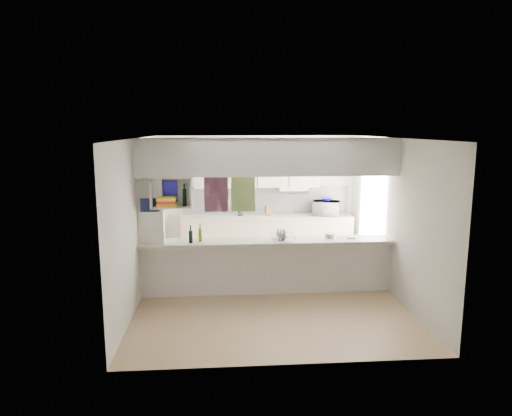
{
  "coord_description": "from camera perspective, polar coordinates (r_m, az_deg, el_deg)",
  "views": [
    {
      "loc": [
        -0.76,
        -7.34,
        2.76
      ],
      "look_at": [
        -0.16,
        0.5,
        1.37
      ],
      "focal_mm": 32.0,
      "sensor_mm": 36.0,
      "label": 1
    }
  ],
  "objects": [
    {
      "name": "servery_partition",
      "position": [
        7.45,
        0.19,
        1.49
      ],
      "size": [
        4.2,
        0.5,
        2.6
      ],
      "color": "silver",
      "rests_on": "floor"
    },
    {
      "name": "cubby_shelf",
      "position": [
        7.4,
        -10.6,
        1.66
      ],
      "size": [
        0.65,
        0.35,
        0.5
      ],
      "color": "white",
      "rests_on": "bulkhead"
    },
    {
      "name": "wall_back",
      "position": [
        9.88,
        0.07,
        1.49
      ],
      "size": [
        4.2,
        0.0,
        4.2
      ],
      "primitive_type": "plane",
      "rotation": [
        1.57,
        0.0,
        0.0
      ],
      "color": "silver",
      "rests_on": "floor"
    },
    {
      "name": "bowl",
      "position": [
        9.81,
        8.78,
        1.05
      ],
      "size": [
        0.23,
        0.23,
        0.06
      ],
      "primitive_type": "imported",
      "color": "#0F0B7E",
      "rests_on": "microwave"
    },
    {
      "name": "microwave",
      "position": [
        9.81,
        8.76,
        -0.02
      ],
      "size": [
        0.64,
        0.52,
        0.31
      ],
      "primitive_type": "imported",
      "rotation": [
        0.0,
        0.0,
        2.84
      ],
      "color": "white",
      "rests_on": "bench_top"
    },
    {
      "name": "ceiling",
      "position": [
        7.38,
        1.55,
        8.74
      ],
      "size": [
        4.8,
        4.8,
        0.0
      ],
      "primitive_type": "plane",
      "color": "white",
      "rests_on": "wall_back"
    },
    {
      "name": "floor",
      "position": [
        7.88,
        1.46,
        -10.52
      ],
      "size": [
        4.8,
        4.8,
        0.0
      ],
      "primitive_type": "plane",
      "color": "tan",
      "rests_on": "ground"
    },
    {
      "name": "knife_block",
      "position": [
        9.73,
        1.5,
        -0.33
      ],
      "size": [
        0.11,
        0.1,
        0.2
      ],
      "primitive_type": "cube",
      "rotation": [
        0.0,
        0.0,
        0.24
      ],
      "color": "brown",
      "rests_on": "bench_top"
    },
    {
      "name": "dish_rack",
      "position": [
        7.58,
        3.41,
        -3.47
      ],
      "size": [
        0.38,
        0.29,
        0.2
      ],
      "rotation": [
        0.0,
        0.0,
        0.05
      ],
      "color": "silver",
      "rests_on": "breakfast_bar"
    },
    {
      "name": "wall_left",
      "position": [
        7.6,
        -14.45,
        -1.4
      ],
      "size": [
        0.0,
        4.8,
        4.8
      ],
      "primitive_type": "plane",
      "rotation": [
        1.57,
        0.0,
        1.57
      ],
      "color": "silver",
      "rests_on": "floor"
    },
    {
      "name": "plastic_tubs",
      "position": [
        7.83,
        9.34,
        -3.46
      ],
      "size": [
        0.5,
        0.18,
        0.08
      ],
      "color": "silver",
      "rests_on": "breakfast_bar"
    },
    {
      "name": "cup",
      "position": [
        7.6,
        3.3,
        -3.54
      ],
      "size": [
        0.16,
        0.16,
        0.1
      ],
      "primitive_type": "imported",
      "rotation": [
        0.0,
        0.0,
        -0.24
      ],
      "color": "white",
      "rests_on": "dish_rack"
    },
    {
      "name": "utensil_jar",
      "position": [
        9.66,
        -1.96,
        -0.58
      ],
      "size": [
        0.1,
        0.1,
        0.14
      ],
      "primitive_type": "cylinder",
      "color": "black",
      "rests_on": "bench_top"
    },
    {
      "name": "kitchen_run",
      "position": [
        9.72,
        1.14,
        -1.5
      ],
      "size": [
        3.6,
        0.63,
        2.24
      ],
      "color": "beige",
      "rests_on": "floor"
    },
    {
      "name": "wine_bottles",
      "position": [
        7.5,
        -7.55,
        -3.42
      ],
      "size": [
        0.21,
        0.14,
        0.31
      ],
      "color": "black",
      "rests_on": "breakfast_bar"
    },
    {
      "name": "wall_right",
      "position": [
        8.01,
        16.61,
        -0.93
      ],
      "size": [
        0.0,
        4.8,
        4.8
      ],
      "primitive_type": "plane",
      "rotation": [
        1.57,
        0.0,
        -1.57
      ],
      "color": "silver",
      "rests_on": "floor"
    }
  ]
}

